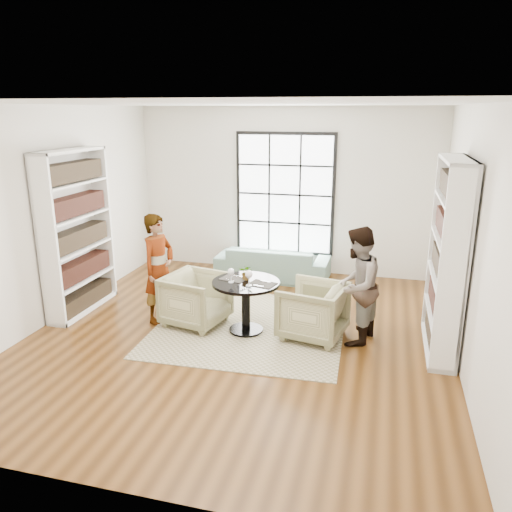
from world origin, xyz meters
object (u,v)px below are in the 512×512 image
(pedestal_table, at_px, (246,295))
(person_right, at_px, (357,286))
(person_left, at_px, (159,268))
(wine_glass_left, at_px, (231,272))
(wine_glass_right, at_px, (249,275))
(flower_centerpiece, at_px, (247,272))
(sofa, at_px, (273,263))
(armchair_right, at_px, (313,311))
(armchair_left, at_px, (196,299))

(pedestal_table, xyz_separation_m, person_right, (1.45, 0.07, 0.24))
(pedestal_table, relative_size, person_left, 0.58)
(wine_glass_left, distance_m, wine_glass_right, 0.28)
(pedestal_table, relative_size, flower_centerpiece, 4.35)
(sofa, bearing_deg, armchair_right, 115.59)
(armchair_right, height_order, wine_glass_right, wine_glass_right)
(pedestal_table, height_order, wine_glass_left, wine_glass_left)
(armchair_left, height_order, person_right, person_right)
(armchair_left, relative_size, wine_glass_left, 4.12)
(armchair_left, height_order, wine_glass_right, wine_glass_right)
(pedestal_table, xyz_separation_m, flower_centerpiece, (-0.01, 0.08, 0.30))
(armchair_right, height_order, wine_glass_left, wine_glass_left)
(person_left, relative_size, wine_glass_left, 7.93)
(flower_centerpiece, bearing_deg, armchair_right, -0.47)
(sofa, distance_m, wine_glass_right, 2.54)
(wine_glass_right, xyz_separation_m, flower_centerpiece, (-0.10, 0.24, -0.05))
(sofa, relative_size, wine_glass_left, 10.17)
(sofa, distance_m, armchair_right, 2.47)
(sofa, xyz_separation_m, armchair_left, (-0.60, -2.23, 0.08))
(person_left, bearing_deg, person_right, -74.81)
(person_right, xyz_separation_m, wine_glass_right, (-1.36, -0.23, 0.11))
(sofa, xyz_separation_m, armchair_right, (1.05, -2.23, 0.08))
(sofa, height_order, flower_centerpiece, flower_centerpiece)
(person_left, height_order, person_right, person_left)
(pedestal_table, distance_m, flower_centerpiece, 0.31)
(armchair_right, height_order, flower_centerpiece, flower_centerpiece)
(sofa, distance_m, armchair_left, 2.31)
(armchair_right, bearing_deg, wine_glass_right, -63.10)
(wine_glass_left, bearing_deg, flower_centerpiece, 43.09)
(armchair_right, relative_size, person_left, 0.52)
(person_left, bearing_deg, wine_glass_left, -82.71)
(person_left, bearing_deg, armchair_left, -74.75)
(armchair_right, distance_m, wine_glass_left, 1.20)
(armchair_left, relative_size, wine_glass_right, 3.80)
(sofa, height_order, armchair_right, armchair_right)
(pedestal_table, bearing_deg, person_left, 176.87)
(armchair_right, height_order, person_right, person_right)
(armchair_right, bearing_deg, person_right, 101.25)
(armchair_right, relative_size, wine_glass_left, 4.15)
(armchair_left, height_order, person_left, person_left)
(flower_centerpiece, bearing_deg, wine_glass_left, -136.91)
(sofa, height_order, wine_glass_right, wine_glass_right)
(armchair_left, bearing_deg, person_right, -78.07)
(armchair_left, bearing_deg, wine_glass_left, -93.39)
(armchair_left, bearing_deg, armchair_right, -78.09)
(wine_glass_right, bearing_deg, wine_glass_left, 164.29)
(person_right, xyz_separation_m, wine_glass_left, (-1.63, -0.15, 0.10))
(armchair_left, xyz_separation_m, wine_glass_left, (0.57, -0.16, 0.50))
(person_left, distance_m, flower_centerpiece, 1.29)
(person_right, bearing_deg, person_left, -75.76)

